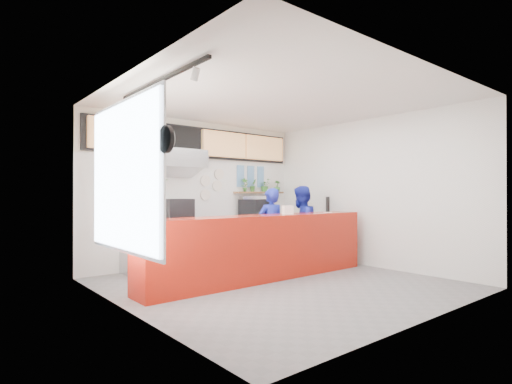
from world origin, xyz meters
TOP-DOWN VIEW (x-y plane):
  - floor at (0.00, 0.00)m, footprint 5.00×5.00m
  - ceiling at (0.00, 0.00)m, footprint 5.00×5.00m
  - wall_back at (0.00, 2.50)m, footprint 5.00×0.00m
  - wall_left at (-2.50, 0.00)m, footprint 0.00×5.00m
  - wall_right at (2.50, 0.00)m, footprint 0.00×5.00m
  - service_counter at (0.00, 0.40)m, footprint 4.50×0.60m
  - cream_band at (0.00, 2.49)m, footprint 5.00×0.02m
  - prep_bench at (-0.80, 2.20)m, footprint 1.80×0.60m
  - panini_oven at (-0.67, 2.20)m, footprint 0.56×0.56m
  - extraction_hood at (-0.80, 2.15)m, footprint 1.20×0.70m
  - hood_lip at (-0.80, 2.15)m, footprint 1.20×0.69m
  - right_bench at (1.50, 2.20)m, footprint 1.80×0.60m
  - espresso_machine at (1.32, 2.20)m, footprint 0.80×0.67m
  - espresso_tray at (1.32, 2.20)m, footprint 0.84×0.73m
  - herb_shelf at (1.60, 2.40)m, footprint 1.40×0.18m
  - menu_board_far_left at (-1.75, 2.38)m, footprint 1.10×0.10m
  - menu_board_mid_left at (-0.59, 2.38)m, footprint 1.10×0.10m
  - menu_board_mid_right at (0.57, 2.38)m, footprint 1.10×0.10m
  - menu_board_far_right at (1.73, 2.38)m, footprint 1.10×0.10m
  - soffit at (0.00, 2.46)m, footprint 4.80×0.04m
  - window_pane at (-2.47, 0.30)m, footprint 0.04×2.20m
  - window_frame at (-2.45, 0.30)m, footprint 0.03×2.30m
  - wall_clock_rim at (-2.46, -0.90)m, footprint 0.05×0.30m
  - wall_clock_face at (-2.43, -0.90)m, footprint 0.02×0.26m
  - track_rail at (-2.10, 0.00)m, footprint 0.05×2.40m
  - dec_plate_a at (0.15, 2.47)m, footprint 0.24×0.03m
  - dec_plate_b at (0.45, 2.47)m, footprint 0.24×0.03m
  - dec_plate_c at (0.15, 2.47)m, footprint 0.24×0.03m
  - dec_plate_d at (0.50, 2.47)m, footprint 0.24×0.03m
  - photo_frame_a at (1.10, 2.48)m, footprint 0.20×0.02m
  - photo_frame_b at (1.40, 2.48)m, footprint 0.20×0.02m
  - photo_frame_c at (1.70, 2.48)m, footprint 0.20×0.02m
  - photo_frame_d at (1.10, 2.48)m, footprint 0.20×0.02m
  - photo_frame_e at (1.40, 2.48)m, footprint 0.20×0.02m
  - photo_frame_f at (1.70, 2.48)m, footprint 0.20×0.02m
  - staff_center at (0.72, 1.01)m, footprint 0.63×0.46m
  - staff_right at (1.44, 0.89)m, footprint 0.94×0.82m
  - herb_a at (1.16, 2.40)m, footprint 0.20×0.16m
  - herb_b at (1.41, 2.40)m, footprint 0.16×0.13m
  - herb_c at (1.76, 2.40)m, footprint 0.33×0.30m
  - herb_d at (2.17, 2.40)m, footprint 0.18×0.17m
  - glass_vase at (-1.97, 0.40)m, footprint 0.24×0.24m
  - basil_vase at (-1.97, 0.40)m, footprint 0.39×0.36m
  - napkin_holder at (0.56, 0.37)m, footprint 0.21×0.16m
  - white_plate at (1.60, 0.32)m, footprint 0.23×0.23m
  - pepper_mill at (1.60, 0.32)m, footprint 0.10×0.10m

SIDE VIEW (x-z plane):
  - floor at x=0.00m, z-range 0.00..0.00m
  - prep_bench at x=-0.80m, z-range 0.00..0.90m
  - right_bench at x=1.50m, z-range 0.00..0.90m
  - service_counter at x=0.00m, z-range 0.00..1.10m
  - staff_center at x=0.72m, z-range 0.00..1.58m
  - staff_right at x=1.44m, z-range 0.00..1.63m
  - white_plate at x=1.60m, z-range 1.10..1.11m
  - espresso_machine at x=1.32m, z-range 0.90..1.34m
  - panini_oven at x=-0.67m, z-range 0.90..1.37m
  - napkin_holder at x=0.56m, z-range 1.10..1.26m
  - glass_vase at x=-1.97m, z-range 1.10..1.33m
  - pepper_mill at x=1.60m, z-range 1.11..1.41m
  - espresso_tray at x=1.32m, z-range 1.35..1.41m
  - dec_plate_c at x=0.15m, z-range 1.33..1.57m
  - basil_vase at x=-1.97m, z-range 1.32..1.68m
  - wall_back at x=0.00m, z-range -1.00..4.00m
  - wall_left at x=-2.50m, z-range -1.00..4.00m
  - wall_right at x=2.50m, z-range -1.00..4.00m
  - herb_shelf at x=1.60m, z-range 1.48..1.52m
  - dec_plate_b at x=0.45m, z-range 1.53..1.77m
  - herb_d at x=2.17m, z-range 1.52..1.80m
  - herb_b at x=1.41m, z-range 1.52..1.81m
  - herb_c at x=1.76m, z-range 1.52..1.82m
  - herb_a at x=1.16m, z-range 1.52..1.84m
  - window_pane at x=-2.47m, z-range 0.75..2.65m
  - window_frame at x=-2.45m, z-range 0.70..2.70m
  - dec_plate_a at x=0.15m, z-range 1.63..1.87m
  - photo_frame_d at x=1.10m, z-range 1.62..1.88m
  - photo_frame_e at x=1.40m, z-range 1.62..1.88m
  - photo_frame_f at x=1.70m, z-range 1.62..1.88m
  - dec_plate_d at x=0.50m, z-range 1.78..2.02m
  - hood_lip at x=-0.80m, z-range 1.79..2.11m
  - photo_frame_a at x=1.10m, z-range 1.88..2.12m
  - photo_frame_b at x=1.40m, z-range 1.88..2.12m
  - photo_frame_c at x=1.70m, z-range 1.88..2.12m
  - wall_clock_rim at x=-2.46m, z-range 1.90..2.20m
  - wall_clock_face at x=-2.43m, z-range 1.92..2.18m
  - extraction_hood at x=-0.80m, z-range 1.98..2.32m
  - menu_board_far_left at x=-1.75m, z-range 2.27..2.82m
  - menu_board_mid_left at x=-0.59m, z-range 2.27..2.82m
  - menu_board_mid_right at x=0.57m, z-range 2.27..2.82m
  - menu_board_far_right at x=1.73m, z-range 2.27..2.82m
  - soffit at x=0.00m, z-range 2.22..2.88m
  - cream_band at x=0.00m, z-range 2.20..3.00m
  - track_rail at x=-2.10m, z-range 2.92..2.96m
  - ceiling at x=0.00m, z-range 3.00..3.00m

